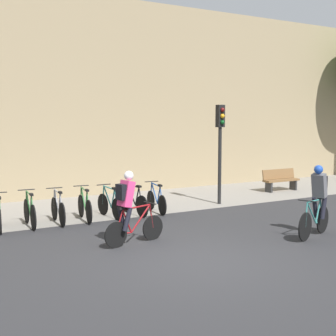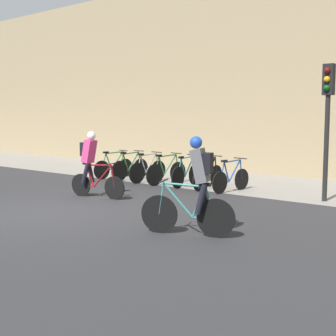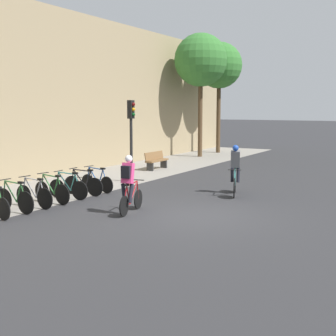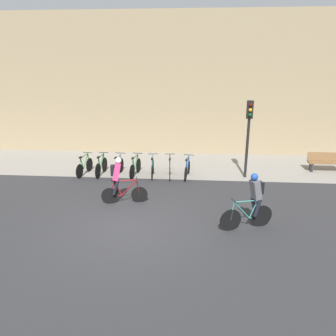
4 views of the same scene
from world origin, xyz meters
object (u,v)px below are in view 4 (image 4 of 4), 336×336
object	(u,v)px
traffic_light_pole	(249,125)
bench	(326,162)
cyclist_pink	(119,179)
cyclist_grey	(253,200)
parked_bike_0	(85,166)
parked_bike_1	(101,167)
parked_bike_5	(170,168)
parked_bike_4	(153,168)
parked_bike_3	(135,167)
parked_bike_6	(187,169)
parked_bike_2	(118,167)

from	to	relation	value
traffic_light_pole	bench	size ratio (longest dim) A/B	2.04
cyclist_pink	bench	xyz separation A→B (m)	(8.95, 4.46, -0.48)
cyclist_grey	parked_bike_0	world-z (taller)	cyclist_grey
cyclist_pink	parked_bike_1	distance (m)	3.48
parked_bike_1	bench	bearing A→B (deg)	7.50
parked_bike_1	parked_bike_5	xyz separation A→B (m)	(3.15, -0.00, -0.01)
traffic_light_pole	bench	distance (m)	4.52
cyclist_grey	parked_bike_4	distance (m)	5.92
parked_bike_0	parked_bike_5	size ratio (longest dim) A/B	0.98
parked_bike_0	parked_bike_1	bearing A→B (deg)	0.07
parked_bike_5	traffic_light_pole	world-z (taller)	traffic_light_pole
cyclist_grey	parked_bike_3	bearing A→B (deg)	133.90
cyclist_pink	traffic_light_pole	distance (m)	6.17
parked_bike_1	traffic_light_pole	xyz separation A→B (m)	(6.54, 0.21, 1.97)
parked_bike_0	bench	world-z (taller)	parked_bike_0
parked_bike_1	parked_bike_3	distance (m)	1.57
cyclist_pink	cyclist_grey	world-z (taller)	cyclist_grey
parked_bike_3	parked_bike_5	world-z (taller)	parked_bike_3
parked_bike_6	bench	bearing A→B (deg)	11.91
parked_bike_3	parked_bike_5	xyz separation A→B (m)	(1.58, 0.00, -0.00)
parked_bike_1	parked_bike_5	distance (m)	3.15
cyclist_pink	parked_bike_6	bearing A→B (deg)	51.92
cyclist_grey	traffic_light_pole	size ratio (longest dim) A/B	0.52
cyclist_pink	bench	size ratio (longest dim) A/B	1.04
parked_bike_4	parked_bike_5	xyz separation A→B (m)	(0.79, -0.00, 0.00)
bench	parked_bike_2	bearing A→B (deg)	-171.90
cyclist_pink	parked_bike_3	size ratio (longest dim) A/B	1.03
bench	traffic_light_pole	bearing A→B (deg)	-163.44
bench	parked_bike_0	bearing A→B (deg)	-173.02
parked_bike_0	parked_bike_1	world-z (taller)	parked_bike_1
parked_bike_4	parked_bike_5	bearing A→B (deg)	-0.02
parked_bike_0	traffic_light_pole	xyz separation A→B (m)	(7.33, 0.21, 1.98)
parked_bike_0	parked_bike_3	bearing A→B (deg)	0.01
parked_bike_4	parked_bike_5	size ratio (longest dim) A/B	0.97
cyclist_pink	parked_bike_2	bearing A→B (deg)	103.44
parked_bike_2	traffic_light_pole	distance (m)	6.09
parked_bike_4	parked_bike_3	bearing A→B (deg)	-179.97
parked_bike_1	parked_bike_4	xyz separation A→B (m)	(2.36, -0.00, -0.01)
parked_bike_0	parked_bike_5	distance (m)	3.94
parked_bike_1	parked_bike_3	bearing A→B (deg)	-0.02
cyclist_grey	parked_bike_3	size ratio (longest dim) A/B	1.06
cyclist_grey	bench	bearing A→B (deg)	53.46
parked_bike_3	parked_bike_6	world-z (taller)	parked_bike_3
cyclist_pink	parked_bike_4	size ratio (longest dim) A/B	1.08
cyclist_grey	parked_bike_5	size ratio (longest dim) A/B	1.08
parked_bike_5	bench	distance (m)	7.45
parked_bike_1	bench	xyz separation A→B (m)	(10.47, 1.38, 0.06)
parked_bike_6	bench	xyz separation A→B (m)	(6.54, 1.38, 0.09)
cyclist_pink	cyclist_grey	bearing A→B (deg)	-18.94
parked_bike_5	parked_bike_1	bearing A→B (deg)	179.99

